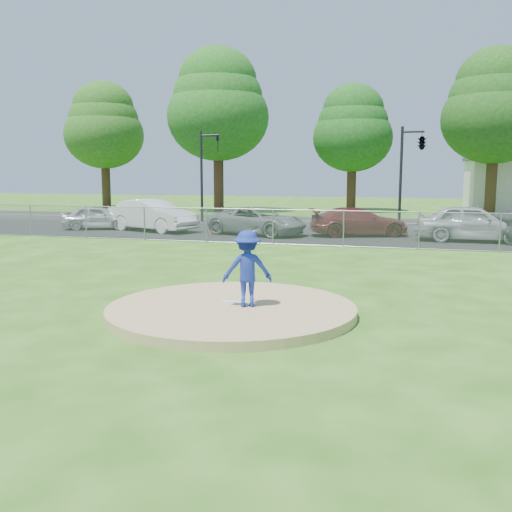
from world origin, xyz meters
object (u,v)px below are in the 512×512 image
Objects in this scene: tree_far_left at (104,125)px; traffic_signal_left at (205,167)px; parked_car_silver at (98,217)px; tree_left at (218,104)px; traffic_signal_center at (420,144)px; parked_car_darkred at (359,222)px; tree_center at (353,128)px; traffic_cone at (214,227)px; parked_car_gray at (258,221)px; parked_car_pearl at (472,223)px; parked_car_white at (153,215)px; pitcher at (247,269)px; tree_right at (496,105)px.

tree_far_left reaches higher than traffic_signal_left.
parked_car_silver is at bearing -61.40° from tree_far_left.
tree_left is 3.34× the size of parked_car_silver.
traffic_signal_center reaches higher than parked_car_darkred.
parked_car_darkred is (9.99, -5.69, -2.67)m from traffic_signal_left.
tree_center is 14.95× the size of traffic_cone.
parked_car_gray is at bearing 0.24° from traffic_cone.
parked_car_darkred reaches higher than parked_car_silver.
parked_car_darkred is at bearing 80.75° from parked_car_pearl.
parked_car_white is at bearing 104.47° from parked_car_gray.
parked_car_pearl is (15.05, -6.63, -2.53)m from traffic_signal_left.
parked_car_darkred is at bearing -67.12° from parked_car_white.
parked_car_silver is (-6.77, 0.39, 0.31)m from traffic_cone.
pitcher reaches higher than traffic_cone.
pitcher is 20.48m from parked_car_silver.
parked_car_darkred is (0.88, 16.29, -0.33)m from pitcher.
traffic_signal_center is 1.16× the size of parked_car_pearl.
tree_far_left reaches higher than parked_car_silver.
traffic_signal_left is 16.64m from parked_car_pearl.
tree_far_left is 17.60m from traffic_signal_left.
tree_right reaches higher than pitcher.
parked_car_gray is (5.77, -0.30, -0.14)m from parked_car_white.
tree_right is at bearing 48.05° from traffic_cone.
pitcher is (1.35, -33.98, -5.45)m from tree_center.
traffic_signal_center is 1.14× the size of parked_car_gray.
tree_center is 1.76× the size of traffic_signal_center.
traffic_signal_left is (-7.76, -12.00, -3.11)m from tree_center.
tree_left reaches higher than traffic_signal_left.
parked_car_white is at bearing -95.67° from traffic_signal_left.
traffic_signal_center reaches higher than parked_car_gray.
tree_left is (11.00, -2.00, 1.18)m from tree_far_left.
traffic_signal_left is at bearing -76.04° from tree_left.
parked_car_gray is (2.25, 0.01, 0.36)m from traffic_cone.
tree_left is 20.55m from parked_car_darkred.
traffic_cone is (-14.87, -16.55, -7.31)m from tree_right.
tree_center is at bearing 168.69° from tree_right.
parked_car_darkred is at bearing -113.01° from pitcher.
parked_car_silver is 3.27m from parked_car_white.
parked_car_gray is at bearing 90.71° from parked_car_pearl.
tree_far_left reaches higher than traffic_cone.
parked_car_gray is at bearing -43.65° from tree_far_left.
tree_center is at bearing -12.25° from parked_car_darkred.
pitcher is 0.34× the size of parked_car_pearl.
pitcher is 18.50m from parked_car_white.
parked_car_silver is (9.36, -17.16, -6.41)m from tree_far_left.
tree_far_left is 40.29m from pitcher.
tree_left reaches higher than parked_car_pearl.
parked_car_white is at bearing -78.18° from pitcher.
tree_left is at bearing -25.15° from parked_car_silver.
parked_car_gray is at bearing -64.59° from tree_left.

